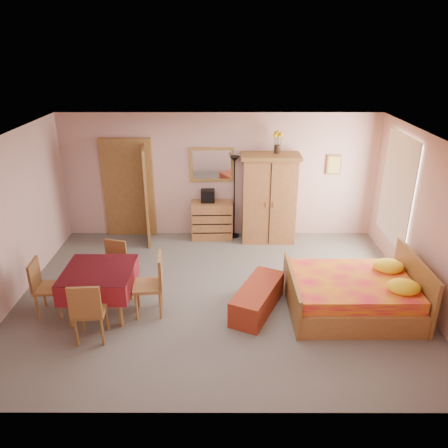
{
  "coord_description": "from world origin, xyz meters",
  "views": [
    {
      "loc": [
        0.11,
        -6.23,
        3.92
      ],
      "look_at": [
        0.1,
        0.3,
        1.15
      ],
      "focal_mm": 35.0,
      "sensor_mm": 36.0,
      "label": 1
    }
  ],
  "objects_px": {
    "chair_west": "(49,287)",
    "bench": "(258,298)",
    "bed": "(353,285)",
    "chair_south": "(90,310)",
    "chair_east": "(148,285)",
    "floor_lamp": "(234,198)",
    "wardrobe": "(269,199)",
    "sunflower_vase": "(277,142)",
    "dining_table": "(101,291)",
    "stereo": "(208,196)",
    "wall_mirror": "(212,165)",
    "chair_north": "(112,268)",
    "chest_of_drawers": "(212,220)"
  },
  "relations": [
    {
      "from": "chair_west",
      "to": "bench",
      "type": "bearing_deg",
      "value": 87.87
    },
    {
      "from": "bed",
      "to": "chair_south",
      "type": "relative_size",
      "value": 2.06
    },
    {
      "from": "chair_east",
      "to": "floor_lamp",
      "type": "bearing_deg",
      "value": -31.43
    },
    {
      "from": "wardrobe",
      "to": "sunflower_vase",
      "type": "relative_size",
      "value": 4.14
    },
    {
      "from": "wardrobe",
      "to": "chair_east",
      "type": "xyz_separation_m",
      "value": [
        -2.07,
        -2.67,
        -0.43
      ]
    },
    {
      "from": "bench",
      "to": "dining_table",
      "type": "bearing_deg",
      "value": -178.41
    },
    {
      "from": "floor_lamp",
      "to": "wardrobe",
      "type": "xyz_separation_m",
      "value": [
        0.71,
        -0.18,
        0.04
      ]
    },
    {
      "from": "stereo",
      "to": "chair_south",
      "type": "distance_m",
      "value": 3.79
    },
    {
      "from": "wall_mirror",
      "to": "chair_west",
      "type": "bearing_deg",
      "value": -130.36
    },
    {
      "from": "stereo",
      "to": "chair_south",
      "type": "xyz_separation_m",
      "value": [
        -1.52,
        -3.44,
        -0.46
      ]
    },
    {
      "from": "floor_lamp",
      "to": "chair_north",
      "type": "height_order",
      "value": "floor_lamp"
    },
    {
      "from": "chair_east",
      "to": "stereo",
      "type": "bearing_deg",
      "value": -22.03
    },
    {
      "from": "sunflower_vase",
      "to": "chair_north",
      "type": "xyz_separation_m",
      "value": [
        -2.9,
        -2.13,
        -1.64
      ]
    },
    {
      "from": "stereo",
      "to": "chair_south",
      "type": "relative_size",
      "value": 0.3
    },
    {
      "from": "floor_lamp",
      "to": "dining_table",
      "type": "relative_size",
      "value": 1.72
    },
    {
      "from": "wardrobe",
      "to": "bench",
      "type": "distance_m",
      "value": 2.72
    },
    {
      "from": "bed",
      "to": "wardrobe",
      "type": "bearing_deg",
      "value": 111.84
    },
    {
      "from": "floor_lamp",
      "to": "bench",
      "type": "bearing_deg",
      "value": -83.54
    },
    {
      "from": "stereo",
      "to": "bench",
      "type": "distance_m",
      "value": 2.96
    },
    {
      "from": "wall_mirror",
      "to": "wardrobe",
      "type": "height_order",
      "value": "wall_mirror"
    },
    {
      "from": "wardrobe",
      "to": "chair_north",
      "type": "height_order",
      "value": "wardrobe"
    },
    {
      "from": "chair_east",
      "to": "chair_south",
      "type": "bearing_deg",
      "value": 126.11
    },
    {
      "from": "chest_of_drawers",
      "to": "chair_north",
      "type": "bearing_deg",
      "value": -128.27
    },
    {
      "from": "chair_north",
      "to": "chair_west",
      "type": "xyz_separation_m",
      "value": [
        -0.8,
        -0.66,
        0.02
      ]
    },
    {
      "from": "chair_south",
      "to": "chair_north",
      "type": "bearing_deg",
      "value": 85.98
    },
    {
      "from": "bench",
      "to": "chair_west",
      "type": "distance_m",
      "value": 3.19
    },
    {
      "from": "sunflower_vase",
      "to": "chair_north",
      "type": "distance_m",
      "value": 3.96
    },
    {
      "from": "floor_lamp",
      "to": "chair_west",
      "type": "height_order",
      "value": "floor_lamp"
    },
    {
      "from": "wardrobe",
      "to": "wall_mirror",
      "type": "bearing_deg",
      "value": 165.39
    },
    {
      "from": "dining_table",
      "to": "chair_west",
      "type": "height_order",
      "value": "chair_west"
    },
    {
      "from": "stereo",
      "to": "bench",
      "type": "bearing_deg",
      "value": -72.49
    },
    {
      "from": "wardrobe",
      "to": "dining_table",
      "type": "xyz_separation_m",
      "value": [
        -2.8,
        -2.66,
        -0.55
      ]
    },
    {
      "from": "chair_east",
      "to": "bed",
      "type": "bearing_deg",
      "value": -94.7
    },
    {
      "from": "wardrobe",
      "to": "bench",
      "type": "height_order",
      "value": "wardrobe"
    },
    {
      "from": "stereo",
      "to": "wall_mirror",
      "type": "bearing_deg",
      "value": 65.76
    },
    {
      "from": "sunflower_vase",
      "to": "stereo",
      "type": "bearing_deg",
      "value": 178.87
    },
    {
      "from": "chair_north",
      "to": "chair_east",
      "type": "height_order",
      "value": "chair_east"
    },
    {
      "from": "wall_mirror",
      "to": "stereo",
      "type": "height_order",
      "value": "wall_mirror"
    },
    {
      "from": "chair_south",
      "to": "chair_west",
      "type": "distance_m",
      "value": 1.02
    },
    {
      "from": "bed",
      "to": "chair_north",
      "type": "relative_size",
      "value": 2.29
    },
    {
      "from": "dining_table",
      "to": "chair_south",
      "type": "relative_size",
      "value": 1.08
    },
    {
      "from": "bench",
      "to": "chair_north",
      "type": "relative_size",
      "value": 1.47
    },
    {
      "from": "wall_mirror",
      "to": "chair_west",
      "type": "height_order",
      "value": "wall_mirror"
    },
    {
      "from": "sunflower_vase",
      "to": "chair_north",
      "type": "bearing_deg",
      "value": -143.7
    },
    {
      "from": "wall_mirror",
      "to": "chair_east",
      "type": "bearing_deg",
      "value": -108.35
    },
    {
      "from": "wall_mirror",
      "to": "chair_north",
      "type": "relative_size",
      "value": 1.06
    },
    {
      "from": "dining_table",
      "to": "chair_north",
      "type": "height_order",
      "value": "chair_north"
    },
    {
      "from": "chest_of_drawers",
      "to": "bench",
      "type": "xyz_separation_m",
      "value": [
        0.78,
        -2.71,
        -0.19
      ]
    },
    {
      "from": "stereo",
      "to": "bed",
      "type": "xyz_separation_m",
      "value": [
        2.32,
        -2.75,
        -0.48
      ]
    },
    {
      "from": "chair_north",
      "to": "bed",
      "type": "bearing_deg",
      "value": -173.42
    }
  ]
}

